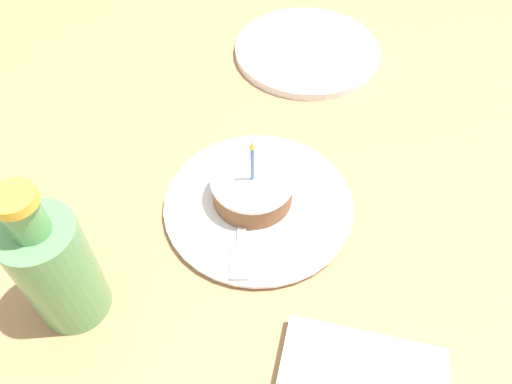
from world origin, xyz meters
TOP-DOWN VIEW (x-y plane):
  - ground_plane at (0.00, 0.00)m, footprint 2.40×2.40m
  - plate at (-0.03, -0.00)m, footprint 0.27×0.27m
  - cake_slice at (-0.03, -0.01)m, footprint 0.11×0.11m
  - fork at (0.02, -0.01)m, footprint 0.18×0.06m
  - bottle at (0.17, -0.18)m, footprint 0.08×0.08m
  - side_plate at (-0.40, 0.01)m, footprint 0.27×0.27m

SIDE VIEW (x-z plane):
  - ground_plane at x=0.00m, z-range -0.04..0.00m
  - side_plate at x=-0.40m, z-range 0.00..0.01m
  - plate at x=-0.03m, z-range 0.00..0.01m
  - fork at x=0.02m, z-range 0.01..0.02m
  - cake_slice at x=-0.03m, z-range -0.02..0.09m
  - bottle at x=0.17m, z-range -0.02..0.20m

